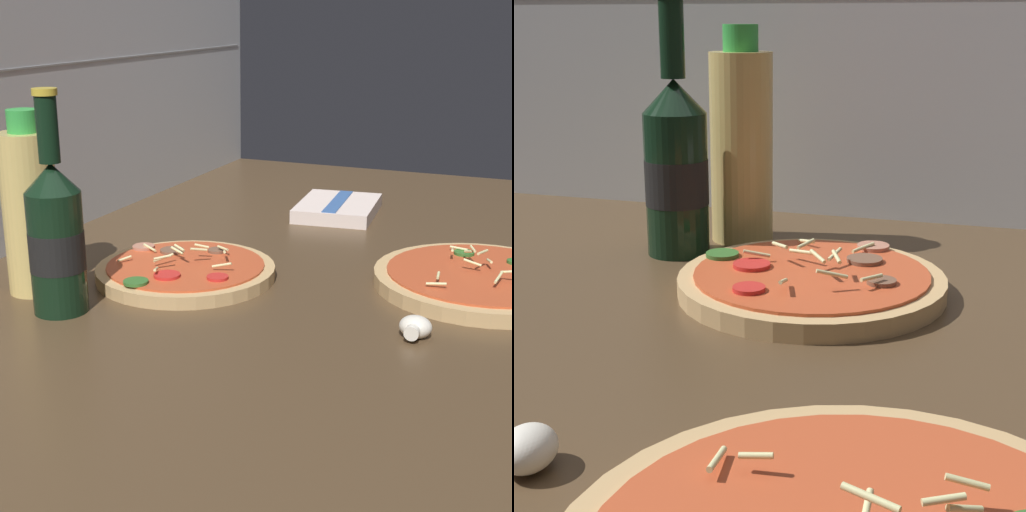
% 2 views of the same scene
% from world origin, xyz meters
% --- Properties ---
extents(counter_slab, '(1.60, 0.90, 0.03)m').
position_xyz_m(counter_slab, '(0.00, 0.00, 0.01)').
color(counter_slab, '#4C3823').
rests_on(counter_slab, ground).
extents(pizza_far, '(0.25, 0.25, 0.05)m').
position_xyz_m(pizza_far, '(-0.06, 0.15, 0.04)').
color(pizza_far, tan).
rests_on(pizza_far, counter_slab).
extents(beer_bottle, '(0.07, 0.07, 0.27)m').
position_xyz_m(beer_bottle, '(-0.23, 0.24, 0.12)').
color(beer_bottle, black).
rests_on(beer_bottle, counter_slab).
extents(oil_bottle, '(0.07, 0.07, 0.24)m').
position_xyz_m(oil_bottle, '(-0.18, 0.31, 0.14)').
color(oil_bottle, '#D6B766').
rests_on(oil_bottle, counter_slab).
extents(mushroom_left, '(0.04, 0.04, 0.03)m').
position_xyz_m(mushroom_left, '(-0.14, -0.19, 0.04)').
color(mushroom_left, white).
rests_on(mushroom_left, counter_slab).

